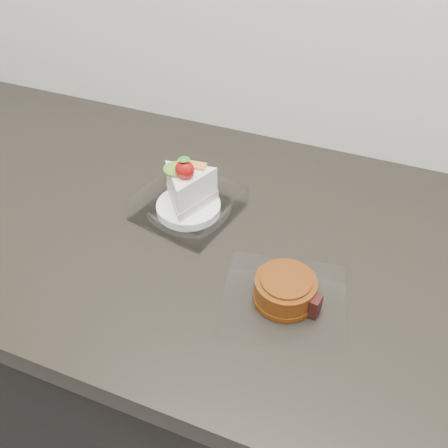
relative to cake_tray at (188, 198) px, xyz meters
name	(u,v)px	position (x,y,z in m)	size (l,w,h in m)	color
counter	(277,399)	(0.20, -0.02, -0.48)	(2.04, 0.64, 0.90)	black
cake_tray	(188,198)	(0.00, 0.00, 0.00)	(0.18, 0.18, 0.12)	white
mooncake_wrap	(286,292)	(0.21, -0.12, -0.01)	(0.20, 0.19, 0.04)	white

